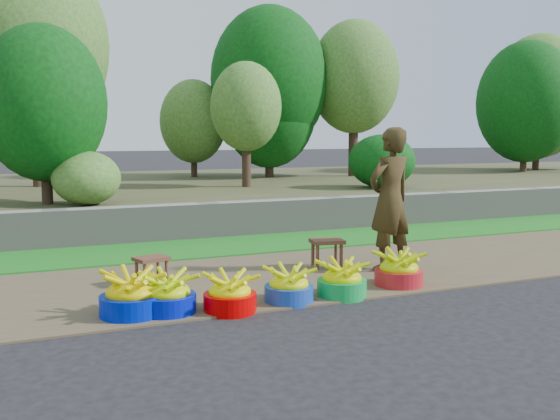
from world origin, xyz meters
name	(u,v)px	position (x,y,z in m)	size (l,w,h in m)	color
ground_plane	(337,304)	(0.00, 0.00, 0.00)	(120.00, 120.00, 0.00)	black
dirt_shoulder	(284,276)	(0.00, 1.25, 0.01)	(80.00, 2.50, 0.02)	brown
grass_verge	(226,246)	(0.00, 3.25, 0.02)	(80.00, 1.50, 0.04)	#1C751D
retaining_wall	(208,221)	(0.00, 4.10, 0.28)	(80.00, 0.35, 0.55)	gray
earth_bank	(144,195)	(0.00, 9.00, 0.25)	(80.00, 10.00, 0.50)	#464729
vegetation	(217,84)	(1.65, 8.67, 2.74)	(35.10, 7.72, 4.84)	#35251A
basin_a	(131,296)	(-1.85, 0.35, 0.18)	(0.55, 0.55, 0.41)	#0018B7
basin_b	(167,296)	(-1.54, 0.31, 0.17)	(0.51, 0.51, 0.38)	#0313C0
basin_c	(230,295)	(-1.01, 0.16, 0.16)	(0.48, 0.48, 0.36)	#C80000
basin_d	(289,287)	(-0.40, 0.22, 0.16)	(0.47, 0.47, 0.35)	#183FA9
basin_e	(342,281)	(0.16, 0.21, 0.16)	(0.49, 0.49, 0.36)	#0F9D40
basin_f	(399,271)	(0.92, 0.34, 0.17)	(0.51, 0.51, 0.38)	#B21A22
stool_left	(151,262)	(-1.45, 1.40, 0.25)	(0.39, 0.34, 0.29)	brown
stool_right	(327,245)	(0.64, 1.43, 0.29)	(0.43, 0.36, 0.33)	brown
vendor_woman	(390,199)	(1.23, 1.00, 0.85)	(0.60, 0.40, 1.65)	black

